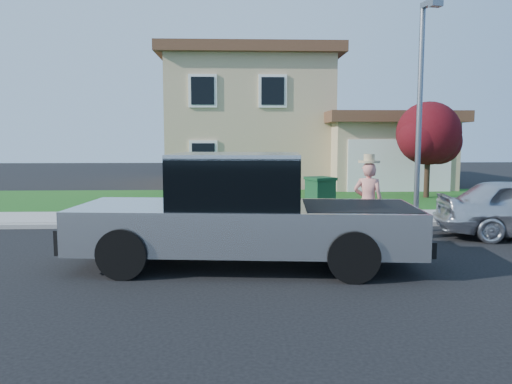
% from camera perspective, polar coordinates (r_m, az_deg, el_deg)
% --- Properties ---
extents(ground, '(80.00, 80.00, 0.00)m').
position_cam_1_polar(ground, '(11.00, 1.34, -6.66)').
color(ground, black).
rests_on(ground, ground).
extents(curb, '(40.00, 0.20, 0.12)m').
position_cam_1_polar(curb, '(13.91, 4.71, -3.72)').
color(curb, gray).
rests_on(curb, ground).
extents(sidewalk, '(40.00, 2.00, 0.15)m').
position_cam_1_polar(sidewalk, '(14.99, 4.20, -2.94)').
color(sidewalk, gray).
rests_on(sidewalk, ground).
extents(lawn, '(40.00, 7.00, 0.10)m').
position_cam_1_polar(lawn, '(19.42, 2.71, -0.93)').
color(lawn, '#184313').
rests_on(lawn, ground).
extents(house, '(14.00, 11.30, 6.85)m').
position_cam_1_polar(house, '(27.17, 1.96, 7.67)').
color(house, tan).
rests_on(house, ground).
extents(pickup_truck, '(6.73, 2.83, 2.16)m').
position_cam_1_polar(pickup_truck, '(9.53, -1.35, -2.50)').
color(pickup_truck, black).
rests_on(pickup_truck, ground).
extents(woman, '(0.81, 0.67, 2.08)m').
position_cam_1_polar(woman, '(12.00, 12.69, -0.97)').
color(woman, '#DE877A').
rests_on(woman, ground).
extents(ornamental_tree, '(2.76, 2.49, 3.78)m').
position_cam_1_polar(ornamental_tree, '(20.89, 19.19, 6.02)').
color(ornamental_tree, black).
rests_on(ornamental_tree, lawn).
extents(trash_bin, '(0.95, 1.00, 1.14)m').
position_cam_1_polar(trash_bin, '(15.01, 7.34, -0.44)').
color(trash_bin, '#0F391A').
rests_on(trash_bin, sidewalk).
extents(street_lamp, '(0.33, 0.76, 5.80)m').
position_cam_1_polar(street_lamp, '(13.51, 18.33, 9.53)').
color(street_lamp, slate).
rests_on(street_lamp, ground).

